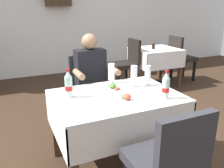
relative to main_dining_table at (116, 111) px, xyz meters
name	(u,v)px	position (x,y,z in m)	size (l,w,h in m)	color
ground_plane	(121,154)	(0.10, 0.09, -0.58)	(11.00, 11.00, 0.00)	#382619
back_wall	(49,6)	(0.10, 3.77, 0.99)	(11.00, 0.12, 3.16)	white
main_dining_table	(116,111)	(0.00, 0.00, 0.00)	(1.20, 0.86, 0.75)	white
chair_far_diner_seat	(89,89)	(0.00, 0.82, -0.03)	(0.44, 0.50, 0.97)	#2D2D33
chair_near_camera_side	(167,161)	(0.00, -0.82, -0.03)	(0.44, 0.50, 0.97)	#2D2D33
seated_diner_far	(92,79)	(0.01, 0.71, 0.13)	(0.50, 0.46, 1.26)	#282D42
plate_near_camera	(125,98)	(0.02, -0.15, 0.19)	(0.23, 0.23, 0.07)	white
plate_far_diner	(113,88)	(0.03, 0.15, 0.19)	(0.25, 0.25, 0.07)	white
beer_glass_left	(134,76)	(0.27, 0.15, 0.29)	(0.07, 0.07, 0.23)	white
beer_glass_middle	(148,75)	(0.43, 0.14, 0.28)	(0.07, 0.07, 0.21)	white
beer_glass_right	(111,73)	(0.11, 0.36, 0.29)	(0.07, 0.07, 0.22)	white
cola_bottle_primary	(166,86)	(0.37, -0.27, 0.29)	(0.07, 0.07, 0.27)	silver
cola_bottle_secondary	(69,85)	(-0.43, 0.13, 0.29)	(0.07, 0.07, 0.27)	silver
background_dining_table	(155,58)	(1.83, 2.03, -0.02)	(0.89, 0.80, 0.75)	white
background_chair_left	(127,61)	(1.18, 2.03, -0.03)	(0.50, 0.44, 0.97)	black
background_chair_right	(181,56)	(2.48, 2.03, -0.03)	(0.50, 0.44, 0.97)	black
background_table_tumbler	(153,46)	(1.76, 2.01, 0.23)	(0.06, 0.06, 0.11)	black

